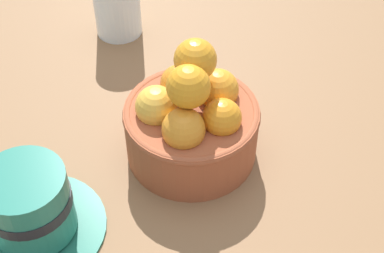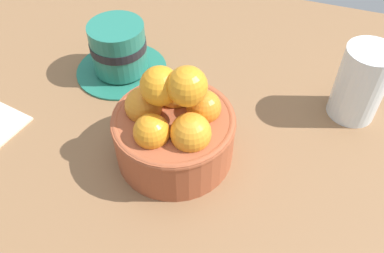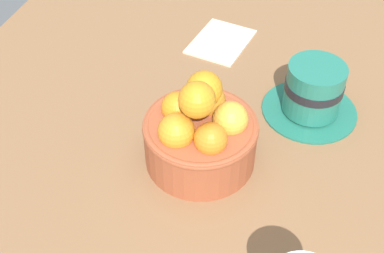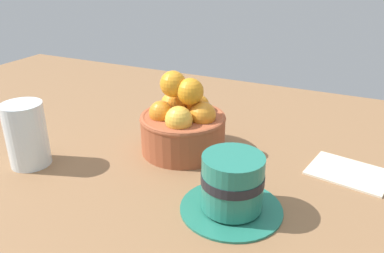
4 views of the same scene
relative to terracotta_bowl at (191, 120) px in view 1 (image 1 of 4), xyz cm
name	(u,v)px [view 1 (image 1 of 4)]	position (x,y,z in cm)	size (l,w,h in cm)	color
ground_plane	(192,165)	(-0.01, -0.01, -6.85)	(145.91, 81.17, 4.34)	brown
terracotta_bowl	(191,120)	(0.00, 0.00, 0.00)	(13.83, 13.83, 13.27)	#9E4C2D
coffee_cup	(30,207)	(-12.83, 12.03, -1.18)	(13.02, 13.02, 7.60)	#216D59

